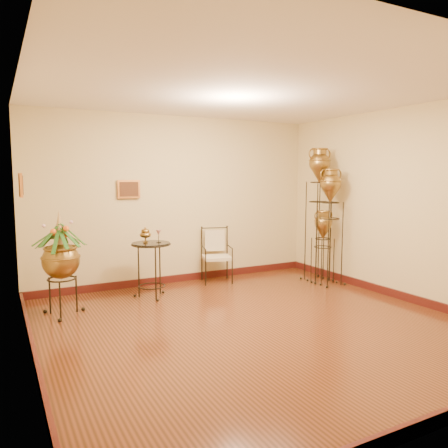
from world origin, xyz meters
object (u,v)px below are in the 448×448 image
amphora_tall (318,213)px  armchair (217,255)px  planter_urn (61,256)px  side_table (151,269)px  amphora_mid (330,226)px

amphora_tall → armchair: bearing=155.9°
planter_urn → amphora_tall: bearing=-0.8°
amphora_tall → planter_urn: 4.20m
amphora_tall → side_table: amphora_tall is taller
planter_urn → side_table: bearing=11.8°
armchair → side_table: bearing=-147.3°
armchair → planter_urn: bearing=-149.7°
amphora_tall → planter_urn: amphora_tall is taller
amphora_tall → armchair: amphora_tall is taller
amphora_mid → armchair: (-1.59, 1.00, -0.52)m
amphora_tall → armchair: (-1.59, 0.71, -0.71)m
amphora_mid → planter_urn: size_ratio=1.39×
armchair → side_table: (-1.29, -0.38, -0.03)m
planter_urn → armchair: (2.59, 0.65, -0.32)m
planter_urn → armchair: size_ratio=1.51×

